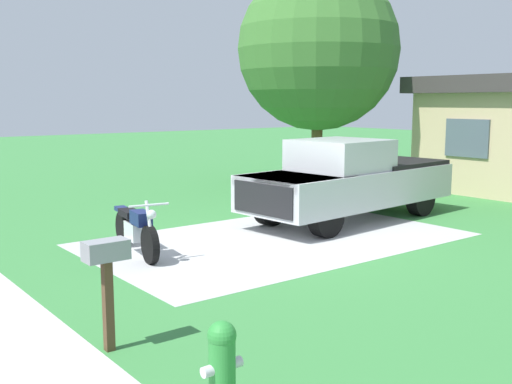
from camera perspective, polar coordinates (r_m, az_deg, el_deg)
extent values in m
plane|color=#387F3D|center=(12.23, 2.04, -4.49)|extent=(80.00, 80.00, 0.00)
cube|color=#B2B2B2|center=(12.23, 2.04, -4.47)|extent=(4.54, 7.39, 0.01)
cylinder|color=black|center=(10.52, -9.95, -4.93)|extent=(0.67, 0.22, 0.66)
cylinder|color=black|center=(11.96, -12.39, -3.36)|extent=(0.67, 0.22, 0.66)
cube|color=silver|center=(11.24, -11.31, -3.62)|extent=(0.59, 0.34, 0.32)
cube|color=#141E51|center=(10.86, -10.79, -2.43)|extent=(0.55, 0.34, 0.24)
cube|color=black|center=(11.47, -11.81, -1.97)|extent=(0.64, 0.37, 0.12)
cube|color=#141E51|center=(11.89, -12.45, -1.62)|extent=(0.51, 0.27, 0.08)
cylinder|color=silver|center=(10.44, -10.01, -2.95)|extent=(0.34, 0.11, 0.77)
cylinder|color=silver|center=(10.38, -10.05, -1.22)|extent=(0.15, 0.70, 0.04)
sphere|color=silver|center=(10.30, -9.81, -2.09)|extent=(0.16, 0.16, 0.16)
cylinder|color=black|center=(12.42, 6.63, -2.36)|extent=(0.37, 0.86, 0.84)
cylinder|color=black|center=(13.53, 1.36, -1.40)|extent=(0.37, 0.86, 0.84)
cylinder|color=black|center=(15.21, 15.27, -0.59)|extent=(0.37, 0.86, 0.84)
cylinder|color=black|center=(16.13, 10.33, 0.08)|extent=(0.37, 0.86, 0.84)
cube|color=#B7BABF|center=(14.25, 8.88, 0.55)|extent=(2.47, 5.75, 0.80)
cube|color=#B7BABF|center=(12.82, 3.76, 1.10)|extent=(2.05, 2.05, 0.20)
cube|color=#B7BABF|center=(13.85, 7.92, 3.47)|extent=(1.95, 2.05, 0.70)
cube|color=#3F4C56|center=(13.26, 5.71, 2.85)|extent=(1.71, 0.30, 0.60)
cube|color=black|center=(15.45, 12.49, 2.01)|extent=(2.10, 2.55, 0.50)
cube|color=black|center=(12.21, 0.73, -0.68)|extent=(1.70, 0.24, 0.64)
cylinder|color=#2D8C38|center=(5.58, -3.21, -17.06)|extent=(0.24, 0.24, 0.70)
sphere|color=#2D8C38|center=(5.42, -3.24, -13.35)|extent=(0.26, 0.26, 0.26)
cylinder|color=silver|center=(5.61, -2.00, -15.78)|extent=(0.10, 0.12, 0.10)
cylinder|color=silver|center=(5.47, -4.48, -16.48)|extent=(0.10, 0.12, 0.10)
cube|color=#4C3823|center=(7.00, -13.78, -10.12)|extent=(0.10, 0.10, 1.10)
cube|color=gray|center=(6.83, -13.96, -5.35)|extent=(0.26, 0.48, 0.22)
cylinder|color=brown|center=(19.94, 5.75, 4.30)|extent=(0.36, 0.36, 2.59)
sphere|color=#3C7130|center=(19.95, 5.89, 13.23)|extent=(5.18, 5.18, 5.18)
cube|color=#4C5966|center=(18.57, 19.26, 4.82)|extent=(1.40, 0.06, 1.10)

